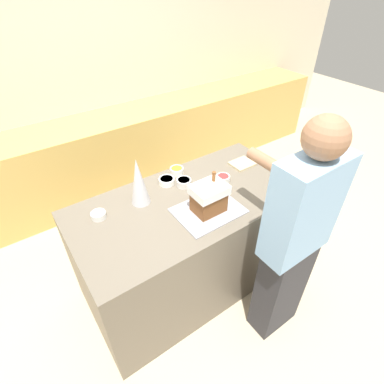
# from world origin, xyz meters

# --- Properties ---
(ground_plane) EXTENTS (12.00, 12.00, 0.00)m
(ground_plane) POSITION_xyz_m (0.00, 0.00, 0.00)
(ground_plane) COLOR #C6B28E
(wall_back) EXTENTS (8.00, 0.05, 2.60)m
(wall_back) POSITION_xyz_m (0.00, 1.96, 1.30)
(wall_back) COLOR beige
(wall_back) RESTS_ON ground_plane
(back_cabinet_block) EXTENTS (6.00, 0.60, 0.89)m
(back_cabinet_block) POSITION_xyz_m (0.00, 1.63, 0.44)
(back_cabinet_block) COLOR tan
(back_cabinet_block) RESTS_ON ground_plane
(kitchen_island) EXTENTS (1.67, 0.84, 0.89)m
(kitchen_island) POSITION_xyz_m (0.00, 0.00, 0.44)
(kitchen_island) COLOR #6B6051
(kitchen_island) RESTS_ON ground_plane
(baking_tray) EXTENTS (0.44, 0.33, 0.01)m
(baking_tray) POSITION_xyz_m (0.03, -0.17, 0.89)
(baking_tray) COLOR #9E9EA8
(baking_tray) RESTS_ON kitchen_island
(gingerbread_house) EXTENTS (0.22, 0.17, 0.27)m
(gingerbread_house) POSITION_xyz_m (0.03, -0.17, 1.00)
(gingerbread_house) COLOR brown
(gingerbread_house) RESTS_ON baking_tray
(decorative_tree) EXTENTS (0.13, 0.13, 0.35)m
(decorative_tree) POSITION_xyz_m (-0.29, 0.18, 1.06)
(decorative_tree) COLOR silver
(decorative_tree) RESTS_ON kitchen_island
(candy_bowl_near_tray_left) EXTENTS (0.12, 0.12, 0.05)m
(candy_bowl_near_tray_left) POSITION_xyz_m (-0.03, 0.26, 0.91)
(candy_bowl_near_tray_left) COLOR white
(candy_bowl_near_tray_left) RESTS_ON kitchen_island
(candy_bowl_far_right) EXTENTS (0.10, 0.10, 0.04)m
(candy_bowl_far_right) POSITION_xyz_m (0.33, 0.04, 0.91)
(candy_bowl_far_right) COLOR white
(candy_bowl_far_right) RESTS_ON kitchen_island
(candy_bowl_near_tray_right) EXTENTS (0.11, 0.11, 0.05)m
(candy_bowl_near_tray_right) POSITION_xyz_m (0.06, 0.16, 0.92)
(candy_bowl_near_tray_right) COLOR silver
(candy_bowl_near_tray_right) RESTS_ON kitchen_island
(candy_bowl_front_corner) EXTENTS (0.11, 0.11, 0.05)m
(candy_bowl_front_corner) POSITION_xyz_m (0.10, 0.33, 0.91)
(candy_bowl_front_corner) COLOR white
(candy_bowl_front_corner) RESTS_ON kitchen_island
(candy_bowl_center_rear) EXTENTS (0.10, 0.10, 0.04)m
(candy_bowl_center_rear) POSITION_xyz_m (-0.59, 0.19, 0.91)
(candy_bowl_center_rear) COLOR white
(candy_bowl_center_rear) RESTS_ON kitchen_island
(cookbook) EXTENTS (0.18, 0.15, 0.02)m
(cookbook) POSITION_xyz_m (0.60, 0.13, 0.90)
(cookbook) COLOR #CCB78C
(cookbook) RESTS_ON kitchen_island
(person) EXTENTS (0.44, 0.55, 1.68)m
(person) POSITION_xyz_m (0.30, -0.67, 0.87)
(person) COLOR #333338
(person) RESTS_ON ground_plane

